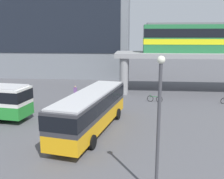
{
  "coord_description": "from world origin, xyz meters",
  "views": [
    {
      "loc": [
        5.09,
        -17.79,
        7.64
      ],
      "look_at": [
        2.87,
        7.56,
        2.2
      ],
      "focal_mm": 41.05,
      "sensor_mm": 36.0,
      "label": 1
    }
  ],
  "objects_px": {
    "bicycle_green": "(155,99)",
    "pedestrian_walking_across": "(75,93)",
    "train": "(220,38)",
    "bus_main": "(91,108)",
    "station_building": "(63,30)",
    "pedestrian_near_building": "(86,100)"
  },
  "relations": [
    {
      "from": "bicycle_green",
      "to": "pedestrian_walking_across",
      "type": "relative_size",
      "value": 1.08
    },
    {
      "from": "train",
      "to": "bus_main",
      "type": "relative_size",
      "value": 1.75
    },
    {
      "from": "station_building",
      "to": "bus_main",
      "type": "bearing_deg",
      "value": -70.88
    },
    {
      "from": "train",
      "to": "pedestrian_walking_across",
      "type": "height_order",
      "value": "train"
    },
    {
      "from": "bus_main",
      "to": "pedestrian_walking_across",
      "type": "bearing_deg",
      "value": 109.69
    },
    {
      "from": "station_building",
      "to": "train",
      "type": "relative_size",
      "value": 1.28
    },
    {
      "from": "pedestrian_walking_across",
      "to": "bus_main",
      "type": "bearing_deg",
      "value": -70.31
    },
    {
      "from": "pedestrian_walking_across",
      "to": "pedestrian_near_building",
      "type": "xyz_separation_m",
      "value": [
        1.98,
        -3.33,
        0.03
      ]
    },
    {
      "from": "bus_main",
      "to": "bicycle_green",
      "type": "distance_m",
      "value": 11.53
    },
    {
      "from": "bicycle_green",
      "to": "station_building",
      "type": "bearing_deg",
      "value": 128.7
    },
    {
      "from": "pedestrian_walking_across",
      "to": "station_building",
      "type": "bearing_deg",
      "value": 108.81
    },
    {
      "from": "station_building",
      "to": "pedestrian_walking_across",
      "type": "relative_size",
      "value": 15.54
    },
    {
      "from": "bicycle_green",
      "to": "pedestrian_walking_across",
      "type": "height_order",
      "value": "pedestrian_walking_across"
    },
    {
      "from": "station_building",
      "to": "train",
      "type": "bearing_deg",
      "value": -29.9
    },
    {
      "from": "pedestrian_walking_across",
      "to": "pedestrian_near_building",
      "type": "height_order",
      "value": "pedestrian_near_building"
    },
    {
      "from": "bus_main",
      "to": "pedestrian_near_building",
      "type": "relative_size",
      "value": 6.73
    },
    {
      "from": "train",
      "to": "bicycle_green",
      "type": "distance_m",
      "value": 12.58
    },
    {
      "from": "bus_main",
      "to": "train",
      "type": "bearing_deg",
      "value": 47.63
    },
    {
      "from": "train",
      "to": "bus_main",
      "type": "xyz_separation_m",
      "value": [
        -14.41,
        -15.8,
        -5.32
      ]
    },
    {
      "from": "station_building",
      "to": "train",
      "type": "height_order",
      "value": "station_building"
    },
    {
      "from": "station_building",
      "to": "pedestrian_walking_across",
      "type": "distance_m",
      "value": 22.21
    },
    {
      "from": "station_building",
      "to": "train",
      "type": "distance_m",
      "value": 28.68
    }
  ]
}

